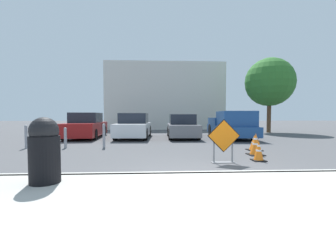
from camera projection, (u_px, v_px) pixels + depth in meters
name	position (u px, v px, depth m)	size (l,w,h in m)	color
ground_plane	(172.00, 136.00, 14.82)	(96.00, 96.00, 0.00)	#4C4C4F
sidewalk_strip	(227.00, 204.00, 3.27)	(21.71, 3.15, 0.14)	#ADAAA3
curb_lip	(204.00, 175.00, 4.84)	(21.71, 0.20, 0.14)	#ADAAA3
road_closed_sign	(224.00, 140.00, 6.39)	(0.94, 0.20, 1.26)	black
traffic_cone_nearest	(259.00, 151.00, 6.73)	(0.38, 0.38, 0.62)	black
traffic_cone_second	(256.00, 144.00, 7.72)	(0.51, 0.51, 0.76)	black
traffic_cone_third	(254.00, 143.00, 8.77)	(0.52, 0.52, 0.61)	black
parked_car_nearest	(86.00, 126.00, 13.83)	(2.06, 4.74, 1.54)	maroon
parked_car_second	(134.00, 127.00, 13.65)	(2.00, 4.32, 1.51)	silver
parked_car_third	(182.00, 127.00, 13.84)	(1.85, 4.23, 1.44)	slate
pickup_truck	(232.00, 126.00, 13.52)	(2.26, 5.24, 1.61)	navy
trash_bin	(45.00, 150.00, 4.04)	(0.52, 0.52, 1.19)	black
bollard_nearest	(104.00, 135.00, 9.48)	(0.12, 0.12, 1.02)	gray
bollard_second	(65.00, 137.00, 9.40)	(0.12, 0.12, 0.87)	gray
bollard_third	(26.00, 136.00, 9.32)	(0.12, 0.12, 0.97)	gray
building_facade_backdrop	(165.00, 98.00, 24.18)	(11.86, 5.00, 6.65)	beige
street_tree_behind_lot	(270.00, 82.00, 18.05)	(3.85, 3.85, 5.99)	#513823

